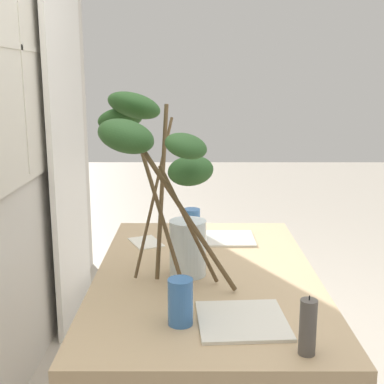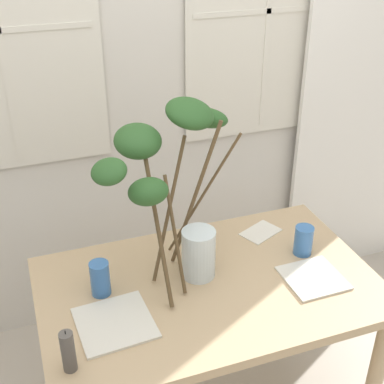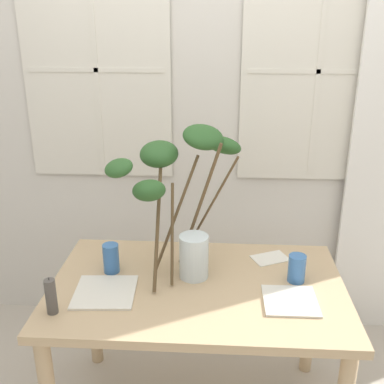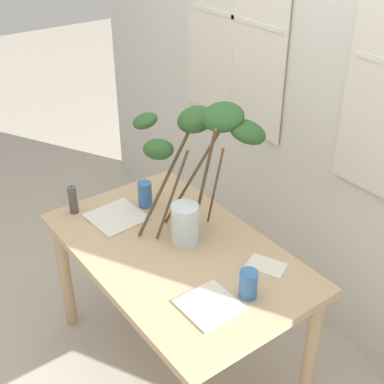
{
  "view_description": "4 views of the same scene",
  "coord_description": "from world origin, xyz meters",
  "px_view_note": "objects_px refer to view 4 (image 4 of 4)",
  "views": [
    {
      "loc": [
        -1.76,
        0.05,
        1.43
      ],
      "look_at": [
        -0.03,
        0.05,
        1.05
      ],
      "focal_mm": 47.72,
      "sensor_mm": 36.0,
      "label": 1
    },
    {
      "loc": [
        -0.61,
        -1.49,
        2.05
      ],
      "look_at": [
        -0.06,
        0.02,
        1.14
      ],
      "focal_mm": 49.75,
      "sensor_mm": 36.0,
      "label": 2
    },
    {
      "loc": [
        0.08,
        -1.76,
        1.84
      ],
      "look_at": [
        -0.03,
        0.05,
        1.15
      ],
      "focal_mm": 43.29,
      "sensor_mm": 36.0,
      "label": 3
    },
    {
      "loc": [
        1.62,
        -1.11,
        2.24
      ],
      "look_at": [
        -0.01,
        0.1,
        1.01
      ],
      "focal_mm": 49.38,
      "sensor_mm": 36.0,
      "label": 4
    }
  ],
  "objects_px": {
    "dining_table": "(177,266)",
    "vase_with_branches": "(196,157)",
    "plate_square_right": "(209,305)",
    "pillar_candle": "(73,200)",
    "drinking_glass_blue_right": "(248,284)",
    "drinking_glass_blue_left": "(145,194)",
    "plate_square_left": "(117,217)"
  },
  "relations": [
    {
      "from": "dining_table",
      "to": "vase_with_branches",
      "type": "distance_m",
      "value": 0.53
    },
    {
      "from": "plate_square_right",
      "to": "pillar_candle",
      "type": "height_order",
      "value": "pillar_candle"
    },
    {
      "from": "drinking_glass_blue_right",
      "to": "vase_with_branches",
      "type": "bearing_deg",
      "value": 167.24
    },
    {
      "from": "vase_with_branches",
      "to": "drinking_glass_blue_right",
      "type": "bearing_deg",
      "value": -12.76
    },
    {
      "from": "drinking_glass_blue_left",
      "to": "plate_square_left",
      "type": "distance_m",
      "value": 0.19
    },
    {
      "from": "dining_table",
      "to": "plate_square_left",
      "type": "bearing_deg",
      "value": -166.28
    },
    {
      "from": "drinking_glass_blue_left",
      "to": "pillar_candle",
      "type": "bearing_deg",
      "value": -116.46
    },
    {
      "from": "vase_with_branches",
      "to": "plate_square_right",
      "type": "height_order",
      "value": "vase_with_branches"
    },
    {
      "from": "dining_table",
      "to": "plate_square_right",
      "type": "xyz_separation_m",
      "value": [
        0.39,
        -0.11,
        0.11
      ]
    },
    {
      "from": "plate_square_right",
      "to": "pillar_candle",
      "type": "xyz_separation_m",
      "value": [
        -0.96,
        -0.13,
        0.07
      ]
    },
    {
      "from": "vase_with_branches",
      "to": "plate_square_left",
      "type": "relative_size",
      "value": 2.66
    },
    {
      "from": "drinking_glass_blue_left",
      "to": "drinking_glass_blue_right",
      "type": "xyz_separation_m",
      "value": [
        0.84,
        -0.03,
        -0.01
      ]
    },
    {
      "from": "plate_square_right",
      "to": "pillar_candle",
      "type": "bearing_deg",
      "value": -172.01
    },
    {
      "from": "vase_with_branches",
      "to": "drinking_glass_blue_left",
      "type": "bearing_deg",
      "value": -165.22
    },
    {
      "from": "dining_table",
      "to": "drinking_glass_blue_left",
      "type": "height_order",
      "value": "drinking_glass_blue_left"
    },
    {
      "from": "drinking_glass_blue_left",
      "to": "plate_square_right",
      "type": "xyz_separation_m",
      "value": [
        0.79,
        -0.19,
        -0.06
      ]
    },
    {
      "from": "drinking_glass_blue_left",
      "to": "plate_square_left",
      "type": "relative_size",
      "value": 0.54
    },
    {
      "from": "plate_square_left",
      "to": "vase_with_branches",
      "type": "bearing_deg",
      "value": 40.09
    },
    {
      "from": "vase_with_branches",
      "to": "drinking_glass_blue_right",
      "type": "distance_m",
      "value": 0.62
    },
    {
      "from": "drinking_glass_blue_right",
      "to": "plate_square_right",
      "type": "height_order",
      "value": "drinking_glass_blue_right"
    },
    {
      "from": "vase_with_branches",
      "to": "plate_square_right",
      "type": "bearing_deg",
      "value": -31.12
    },
    {
      "from": "dining_table",
      "to": "pillar_candle",
      "type": "bearing_deg",
      "value": -156.57
    },
    {
      "from": "vase_with_branches",
      "to": "drinking_glass_blue_right",
      "type": "xyz_separation_m",
      "value": [
        0.51,
        -0.12,
        -0.33
      ]
    },
    {
      "from": "pillar_candle",
      "to": "drinking_glass_blue_right",
      "type": "bearing_deg",
      "value": 16.63
    },
    {
      "from": "dining_table",
      "to": "drinking_glass_blue_right",
      "type": "distance_m",
      "value": 0.47
    },
    {
      "from": "drinking_glass_blue_left",
      "to": "drinking_glass_blue_right",
      "type": "relative_size",
      "value": 1.09
    },
    {
      "from": "drinking_glass_blue_left",
      "to": "drinking_glass_blue_right",
      "type": "height_order",
      "value": "drinking_glass_blue_left"
    },
    {
      "from": "plate_square_left",
      "to": "plate_square_right",
      "type": "relative_size",
      "value": 1.16
    },
    {
      "from": "drinking_glass_blue_left",
      "to": "drinking_glass_blue_right",
      "type": "bearing_deg",
      "value": -2.04
    },
    {
      "from": "dining_table",
      "to": "drinking_glass_blue_right",
      "type": "bearing_deg",
      "value": 7.1
    },
    {
      "from": "drinking_glass_blue_right",
      "to": "plate_square_left",
      "type": "distance_m",
      "value": 0.84
    },
    {
      "from": "dining_table",
      "to": "pillar_candle",
      "type": "relative_size",
      "value": 8.04
    }
  ]
}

